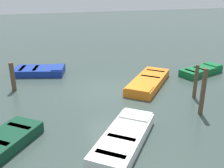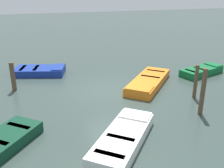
{
  "view_description": "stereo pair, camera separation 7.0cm",
  "coord_description": "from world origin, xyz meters",
  "px_view_note": "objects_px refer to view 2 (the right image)",
  "views": [
    {
      "loc": [
        -3.61,
        -11.6,
        5.01
      ],
      "look_at": [
        0.0,
        0.0,
        0.35
      ],
      "focal_mm": 41.61,
      "sensor_mm": 36.0,
      "label": 1
    },
    {
      "loc": [
        -3.55,
        -11.62,
        5.01
      ],
      "look_at": [
        0.0,
        0.0,
        0.35
      ],
      "focal_mm": 41.61,
      "sensor_mm": 36.0,
      "label": 2
    }
  ],
  "objects_px": {
    "rowboat_green": "(202,71)",
    "rowboat_orange": "(148,82)",
    "rowboat_white": "(123,138)",
    "mooring_piling_mid_right": "(203,92)",
    "rowboat_blue": "(40,71)",
    "mooring_piling_far_left": "(196,82)",
    "mooring_piling_near_left": "(13,77)"
  },
  "relations": [
    {
      "from": "rowboat_white",
      "to": "rowboat_green",
      "type": "bearing_deg",
      "value": -12.48
    },
    {
      "from": "mooring_piling_near_left",
      "to": "mooring_piling_far_left",
      "type": "relative_size",
      "value": 0.91
    },
    {
      "from": "rowboat_green",
      "to": "mooring_piling_mid_right",
      "type": "xyz_separation_m",
      "value": [
        -3.11,
        -4.37,
        0.77
      ]
    },
    {
      "from": "rowboat_blue",
      "to": "mooring_piling_mid_right",
      "type": "relative_size",
      "value": 1.6
    },
    {
      "from": "mooring_piling_near_left",
      "to": "mooring_piling_far_left",
      "type": "xyz_separation_m",
      "value": [
        8.2,
        -3.46,
        0.07
      ]
    },
    {
      "from": "rowboat_green",
      "to": "mooring_piling_mid_right",
      "type": "bearing_deg",
      "value": -142.69
    },
    {
      "from": "rowboat_blue",
      "to": "mooring_piling_far_left",
      "type": "distance_m",
      "value": 8.9
    },
    {
      "from": "rowboat_blue",
      "to": "mooring_piling_mid_right",
      "type": "xyz_separation_m",
      "value": [
        6.09,
        -7.22,
        0.77
      ]
    },
    {
      "from": "rowboat_blue",
      "to": "mooring_piling_near_left",
      "type": "xyz_separation_m",
      "value": [
        -1.38,
        -2.22,
        0.51
      ]
    },
    {
      "from": "rowboat_blue",
      "to": "mooring_piling_far_left",
      "type": "height_order",
      "value": "mooring_piling_far_left"
    },
    {
      "from": "rowboat_white",
      "to": "rowboat_orange",
      "type": "bearing_deg",
      "value": 6.01
    },
    {
      "from": "mooring_piling_far_left",
      "to": "rowboat_blue",
      "type": "bearing_deg",
      "value": 140.21
    },
    {
      "from": "rowboat_orange",
      "to": "rowboat_green",
      "type": "bearing_deg",
      "value": 142.48
    },
    {
      "from": "rowboat_orange",
      "to": "rowboat_blue",
      "type": "relative_size",
      "value": 1.24
    },
    {
      "from": "rowboat_white",
      "to": "rowboat_green",
      "type": "height_order",
      "value": "same"
    },
    {
      "from": "rowboat_white",
      "to": "rowboat_green",
      "type": "relative_size",
      "value": 1.16
    },
    {
      "from": "rowboat_orange",
      "to": "mooring_piling_near_left",
      "type": "height_order",
      "value": "mooring_piling_near_left"
    },
    {
      "from": "rowboat_green",
      "to": "rowboat_orange",
      "type": "bearing_deg",
      "value": 174.1
    },
    {
      "from": "rowboat_blue",
      "to": "rowboat_green",
      "type": "height_order",
      "value": "same"
    },
    {
      "from": "rowboat_orange",
      "to": "mooring_piling_mid_right",
      "type": "distance_m",
      "value": 3.75
    },
    {
      "from": "rowboat_blue",
      "to": "rowboat_white",
      "type": "bearing_deg",
      "value": -58.53
    },
    {
      "from": "rowboat_orange",
      "to": "mooring_piling_near_left",
      "type": "distance_m",
      "value": 6.93
    },
    {
      "from": "rowboat_white",
      "to": "mooring_piling_near_left",
      "type": "bearing_deg",
      "value": 70.49
    },
    {
      "from": "mooring_piling_mid_right",
      "to": "rowboat_orange",
      "type": "bearing_deg",
      "value": 100.98
    },
    {
      "from": "rowboat_blue",
      "to": "rowboat_green",
      "type": "distance_m",
      "value": 9.63
    },
    {
      "from": "mooring_piling_near_left",
      "to": "mooring_piling_mid_right",
      "type": "bearing_deg",
      "value": -33.78
    },
    {
      "from": "rowboat_green",
      "to": "mooring_piling_far_left",
      "type": "bearing_deg",
      "value": -147.3
    },
    {
      "from": "mooring_piling_near_left",
      "to": "mooring_piling_far_left",
      "type": "height_order",
      "value": "mooring_piling_far_left"
    },
    {
      "from": "mooring_piling_near_left",
      "to": "mooring_piling_mid_right",
      "type": "xyz_separation_m",
      "value": [
        7.47,
        -5.0,
        0.26
      ]
    },
    {
      "from": "rowboat_blue",
      "to": "rowboat_green",
      "type": "relative_size",
      "value": 1.06
    },
    {
      "from": "rowboat_orange",
      "to": "rowboat_blue",
      "type": "xyz_separation_m",
      "value": [
        -5.39,
        3.61,
        0.0
      ]
    },
    {
      "from": "rowboat_green",
      "to": "mooring_piling_near_left",
      "type": "height_order",
      "value": "mooring_piling_near_left"
    }
  ]
}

